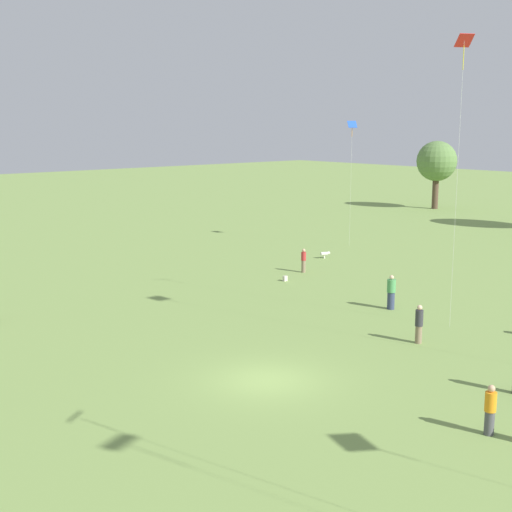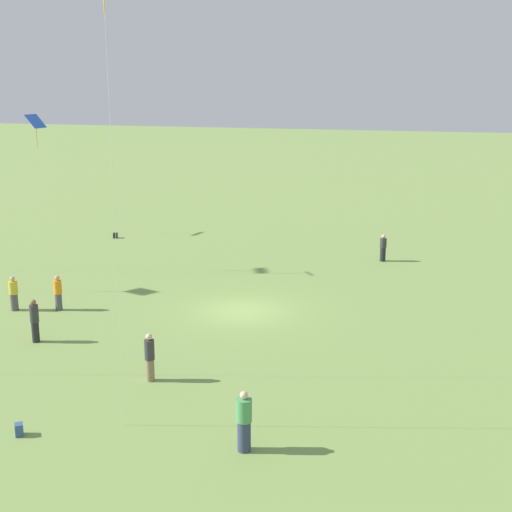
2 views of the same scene
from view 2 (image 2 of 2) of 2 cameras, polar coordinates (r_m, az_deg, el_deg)
name	(u,v)px [view 2 (image 2 of 2)]	position (r m, az deg, el deg)	size (l,w,h in m)	color
ground_plane	(242,311)	(33.70, -1.10, -4.44)	(240.00, 240.00, 0.00)	#7A994C
person_1	(14,294)	(35.48, -18.82, -2.87)	(0.55, 0.55, 1.66)	#4C4C51
person_2	(150,357)	(26.23, -8.50, -8.01)	(0.50, 0.50, 1.81)	#847056
person_3	(383,248)	(43.22, 10.13, 0.63)	(0.43, 0.43, 1.63)	#232328
person_4	(35,321)	(30.99, -17.29, -4.96)	(0.51, 0.51, 1.85)	#232328
person_5	(58,293)	(34.88, -15.56, -2.86)	(0.53, 0.53, 1.70)	#4C4C51
person_7	(244,422)	(21.39, -0.96, -13.12)	(0.54, 0.54, 1.89)	#333D5B
kite_3	(36,124)	(51.57, -17.21, 10.08)	(1.03, 1.34, 8.26)	blue
picnic_bag_1	(19,430)	(23.69, -18.42, -13.04)	(0.37, 0.38, 0.39)	#33518C
picnic_bag_2	(115,235)	(49.80, -11.19, 1.63)	(0.37, 0.39, 0.36)	#262628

